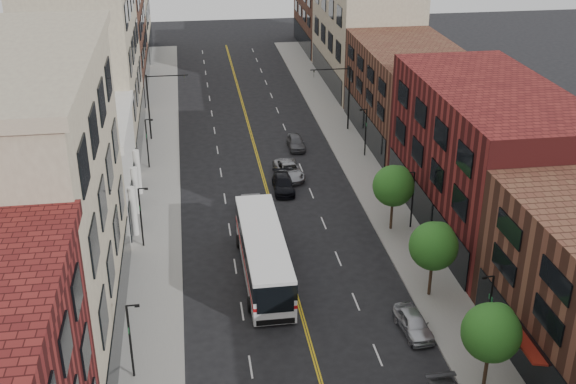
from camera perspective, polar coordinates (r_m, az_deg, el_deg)
name	(u,v)px	position (r m, az deg, el deg)	size (l,w,h in m)	color
sidewalk_left	(159,188)	(68.57, -10.18, 0.30)	(4.00, 110.00, 0.15)	gray
sidewalk_right	(367,176)	(70.54, 6.24, 1.29)	(4.00, 110.00, 0.15)	gray
bldg_l_tanoffice	(23,213)	(45.93, -20.23, -1.58)	(10.00, 22.00, 18.00)	gray
bldg_l_white	(71,171)	(64.07, -16.76, 1.60)	(10.00, 14.00, 8.00)	silver
bldg_l_far_a	(86,62)	(78.47, -15.70, 9.89)	(10.00, 20.00, 18.00)	gray
bldg_l_far_b	(104,33)	(98.14, -14.36, 12.09)	(10.00, 20.00, 15.00)	brown
bldg_r_mid	(487,158)	(60.90, 15.43, 2.58)	(10.00, 22.00, 12.00)	#571716
bldg_r_far_a	(410,93)	(79.70, 9.59, 7.71)	(10.00, 20.00, 10.00)	brown
bldg_r_far_b	(364,32)	(98.69, 6.03, 12.49)	(10.00, 22.00, 14.00)	gray
bldg_r_far_c	(334,13)	(118.07, 3.62, 13.93)	(10.00, 18.00, 11.00)	brown
tree_r_1	(492,331)	(42.93, 15.85, -10.49)	(3.40, 3.40, 5.59)	black
tree_r_2	(434,244)	(50.70, 11.50, -4.07)	(3.40, 3.40, 5.59)	black
tree_r_3	(394,184)	(59.15, 8.40, 0.59)	(3.40, 3.40, 5.59)	black
lamp_l_1	(131,337)	(43.78, -12.32, -11.14)	(0.81, 0.55, 5.05)	black
lamp_l_2	(141,214)	(57.47, -11.52, -1.71)	(0.81, 0.55, 5.05)	black
lamp_l_3	(147,141)	(72.12, -11.05, 4.00)	(0.81, 0.55, 5.05)	black
lamp_r_1	(489,306)	(47.07, 15.59, -8.69)	(0.81, 0.55, 5.05)	black
lamp_r_2	(412,197)	(60.02, 9.78, -0.35)	(0.81, 0.55, 5.05)	black
lamp_r_3	(365,130)	(74.17, 6.13, 4.93)	(0.81, 0.55, 5.05)	black
signal_mast_left	(155,99)	(79.09, -10.47, 7.23)	(4.49, 0.18, 7.20)	black
signal_mast_right	(343,91)	(80.84, 4.34, 7.98)	(4.49, 0.18, 7.20)	black
city_bus	(263,252)	(53.09, -1.97, -4.74)	(3.30, 13.46, 3.45)	silver
car_parked_far	(413,323)	(48.54, 9.88, -10.16)	(1.67, 4.15, 1.41)	#B8BAC1
car_lane_behind	(252,206)	(62.61, -2.82, -1.09)	(1.67, 4.79, 1.58)	#58575D
car_lane_a	(283,184)	(66.92, -0.38, 0.63)	(1.87, 4.61, 1.34)	black
car_lane_b	(289,170)	(69.79, 0.07, 1.74)	(2.34, 5.07, 1.41)	#97999E
car_lane_c	(296,142)	(76.68, 0.62, 3.95)	(1.65, 4.10, 1.40)	#4E4E53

